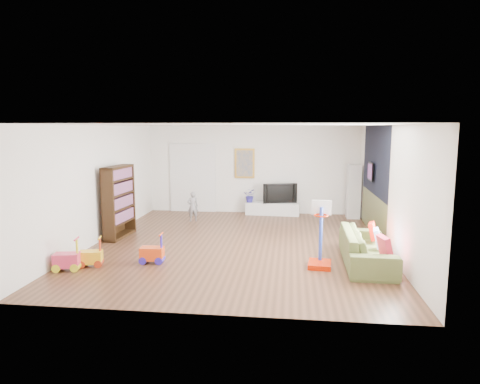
# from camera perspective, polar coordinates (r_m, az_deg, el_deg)

# --- Properties ---
(floor) EXTENTS (6.50, 7.50, 0.00)m
(floor) POSITION_cam_1_polar(r_m,az_deg,el_deg) (9.85, -0.28, -6.97)
(floor) COLOR brown
(floor) RESTS_ON ground
(ceiling) EXTENTS (6.50, 7.50, 0.00)m
(ceiling) POSITION_cam_1_polar(r_m,az_deg,el_deg) (9.49, -0.29, 8.93)
(ceiling) COLOR white
(ceiling) RESTS_ON ground
(wall_back) EXTENTS (6.50, 0.00, 2.70)m
(wall_back) POSITION_cam_1_polar(r_m,az_deg,el_deg) (13.28, 1.71, 2.99)
(wall_back) COLOR white
(wall_back) RESTS_ON ground
(wall_front) EXTENTS (6.50, 0.00, 2.70)m
(wall_front) POSITION_cam_1_polar(r_m,az_deg,el_deg) (5.93, -4.77, -4.01)
(wall_front) COLOR silver
(wall_front) RESTS_ON ground
(wall_left) EXTENTS (0.00, 7.50, 2.70)m
(wall_left) POSITION_cam_1_polar(r_m,az_deg,el_deg) (10.49, -18.20, 1.07)
(wall_left) COLOR silver
(wall_left) RESTS_ON ground
(wall_right) EXTENTS (0.00, 7.50, 2.70)m
(wall_right) POSITION_cam_1_polar(r_m,az_deg,el_deg) (9.73, 19.07, 0.48)
(wall_right) COLOR silver
(wall_right) RESTS_ON ground
(navy_accent) EXTENTS (0.01, 3.20, 1.70)m
(navy_accent) POSITION_cam_1_polar(r_m,az_deg,el_deg) (11.04, 17.60, 4.07)
(navy_accent) COLOR black
(navy_accent) RESTS_ON wall_right
(olive_wainscot) EXTENTS (0.01, 3.20, 1.00)m
(olive_wainscot) POSITION_cam_1_polar(r_m,az_deg,el_deg) (11.22, 17.29, -2.82)
(olive_wainscot) COLOR brown
(olive_wainscot) RESTS_ON wall_right
(doorway) EXTENTS (1.45, 0.06, 2.10)m
(doorway) POSITION_cam_1_polar(r_m,az_deg,el_deg) (13.58, -6.32, 1.78)
(doorway) COLOR white
(doorway) RESTS_ON ground
(painting_back) EXTENTS (0.62, 0.06, 0.92)m
(painting_back) POSITION_cam_1_polar(r_m,az_deg,el_deg) (13.25, 0.62, 3.84)
(painting_back) COLOR gold
(painting_back) RESTS_ON wall_back
(artwork_right) EXTENTS (0.04, 0.56, 0.46)m
(artwork_right) POSITION_cam_1_polar(r_m,az_deg,el_deg) (11.25, 17.02, 2.63)
(artwork_right) COLOR #7F3F8C
(artwork_right) RESTS_ON wall_right
(media_console) EXTENTS (1.65, 0.49, 0.38)m
(media_console) POSITION_cam_1_polar(r_m,az_deg,el_deg) (13.11, 4.36, -2.23)
(media_console) COLOR silver
(media_console) RESTS_ON ground
(tall_cabinet) EXTENTS (0.38, 0.38, 1.59)m
(tall_cabinet) POSITION_cam_1_polar(r_m,az_deg,el_deg) (12.94, 14.90, 0.07)
(tall_cabinet) COLOR silver
(tall_cabinet) RESTS_ON ground
(bookshelf) EXTENTS (0.37, 1.20, 1.74)m
(bookshelf) POSITION_cam_1_polar(r_m,az_deg,el_deg) (10.74, -15.85, -1.26)
(bookshelf) COLOR #311D0D
(bookshelf) RESTS_ON ground
(sofa) EXTENTS (0.92, 2.25, 0.65)m
(sofa) POSITION_cam_1_polar(r_m,az_deg,el_deg) (8.77, 16.53, -7.10)
(sofa) COLOR #5B6734
(sofa) RESTS_ON ground
(basketball_hoop) EXTENTS (0.49, 0.57, 1.27)m
(basketball_hoop) POSITION_cam_1_polar(r_m,az_deg,el_deg) (8.28, 10.68, -5.59)
(basketball_hoop) COLOR #C11D00
(basketball_hoop) RESTS_ON ground
(ride_on_yellow) EXTENTS (0.47, 0.35, 0.57)m
(ride_on_yellow) POSITION_cam_1_polar(r_m,az_deg,el_deg) (8.74, -19.31, -7.56)
(ride_on_yellow) COLOR yellow
(ride_on_yellow) RESTS_ON ground
(ride_on_orange) EXTENTS (0.46, 0.30, 0.59)m
(ride_on_orange) POSITION_cam_1_polar(r_m,az_deg,el_deg) (8.63, -11.68, -7.36)
(ride_on_orange) COLOR #EE4614
(ride_on_orange) RESTS_ON ground
(ride_on_pink) EXTENTS (0.51, 0.37, 0.61)m
(ride_on_pink) POSITION_cam_1_polar(r_m,az_deg,el_deg) (8.65, -22.13, -7.72)
(ride_on_pink) COLOR #E9375E
(ride_on_pink) RESTS_ON ground
(child) EXTENTS (0.36, 0.30, 0.85)m
(child) POSITION_cam_1_polar(r_m,az_deg,el_deg) (12.21, -6.32, -1.93)
(child) COLOR gray
(child) RESTS_ON ground
(tv) EXTENTS (1.04, 0.41, 0.60)m
(tv) POSITION_cam_1_polar(r_m,az_deg,el_deg) (13.04, 5.26, -0.11)
(tv) COLOR black
(tv) RESTS_ON media_console
(vase_plant) EXTENTS (0.44, 0.40, 0.42)m
(vase_plant) POSITION_cam_1_polar(r_m,az_deg,el_deg) (13.06, 1.36, -0.47)
(vase_plant) COLOR navy
(vase_plant) RESTS_ON media_console
(pillow_left) EXTENTS (0.18, 0.41, 0.40)m
(pillow_left) POSITION_cam_1_polar(r_m,az_deg,el_deg) (8.18, 18.75, -6.96)
(pillow_left) COLOR #BF273E
(pillow_left) RESTS_ON sofa
(pillow_center) EXTENTS (0.16, 0.38, 0.37)m
(pillow_center) POSITION_cam_1_polar(r_m,az_deg,el_deg) (8.77, 17.89, -5.88)
(pillow_center) COLOR silver
(pillow_center) RESTS_ON sofa
(pillow_right) EXTENTS (0.19, 0.37, 0.35)m
(pillow_right) POSITION_cam_1_polar(r_m,az_deg,el_deg) (9.33, 17.28, -5.00)
(pillow_right) COLOR #AF1207
(pillow_right) RESTS_ON sofa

